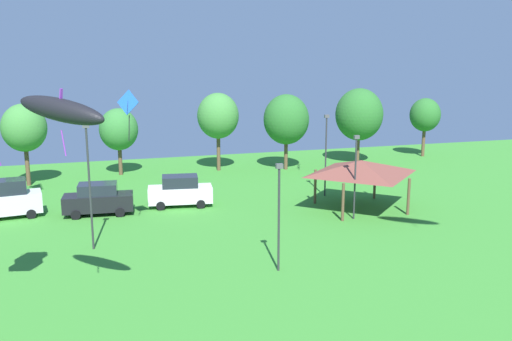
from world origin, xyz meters
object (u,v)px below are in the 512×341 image
(treeline_tree_1, at_px, (24,128))
(treeline_tree_2, at_px, (119,130))
(parked_car_rightmost_in_row, at_px, (180,191))
(treeline_tree_3, at_px, (218,116))
(kite_flying_4, at_px, (128,105))
(parked_car_third_from_left, at_px, (98,199))
(kite_flying_0, at_px, (61,110))
(light_post_3, at_px, (326,151))
(light_post_2, at_px, (279,211))
(park_pavilion, at_px, (361,167))
(parked_car_second_from_left, at_px, (9,199))
(treeline_tree_6, at_px, (425,115))
(treeline_tree_4, at_px, (286,120))
(treeline_tree_5, at_px, (359,115))
(light_post_0, at_px, (355,172))
(light_post_1, at_px, (89,181))

(treeline_tree_1, height_order, treeline_tree_2, treeline_tree_1)
(parked_car_rightmost_in_row, relative_size, treeline_tree_2, 0.78)
(treeline_tree_2, distance_m, treeline_tree_3, 9.38)
(kite_flying_4, height_order, parked_car_third_from_left, kite_flying_4)
(kite_flying_0, height_order, treeline_tree_3, kite_flying_0)
(parked_car_third_from_left, distance_m, light_post_3, 17.51)
(treeline_tree_1, bearing_deg, light_post_2, -59.74)
(kite_flying_4, relative_size, treeline_tree_2, 0.47)
(parked_car_third_from_left, bearing_deg, kite_flying_0, -89.26)
(park_pavilion, bearing_deg, light_post_3, 101.40)
(kite_flying_0, relative_size, treeline_tree_2, 0.58)
(light_post_2, height_order, treeline_tree_2, treeline_tree_2)
(light_post_3, bearing_deg, parked_car_rightmost_in_row, 178.34)
(kite_flying_0, distance_m, parked_car_second_from_left, 19.98)
(treeline_tree_1, xyz_separation_m, treeline_tree_6, (40.80, 2.40, -0.36))
(kite_flying_4, bearing_deg, light_post_2, -47.47)
(parked_car_third_from_left, distance_m, treeline_tree_4, 21.47)
(parked_car_third_from_left, relative_size, treeline_tree_1, 0.69)
(parked_car_second_from_left, bearing_deg, parked_car_rightmost_in_row, -10.27)
(parked_car_rightmost_in_row, bearing_deg, light_post_3, 5.96)
(treeline_tree_5, bearing_deg, treeline_tree_6, 9.25)
(treeline_tree_2, bearing_deg, kite_flying_4, -90.93)
(light_post_0, distance_m, light_post_3, 6.44)
(kite_flying_4, height_order, treeline_tree_6, kite_flying_4)
(kite_flying_0, relative_size, park_pavilion, 0.56)
(parked_car_rightmost_in_row, distance_m, light_post_1, 10.40)
(kite_flying_0, xyz_separation_m, light_post_3, (18.53, 17.05, -5.21))
(light_post_3, relative_size, treeline_tree_2, 1.04)
(park_pavilion, height_order, treeline_tree_1, treeline_tree_1)
(treeline_tree_1, relative_size, treeline_tree_3, 0.93)
(parked_car_third_from_left, distance_m, light_post_0, 17.85)
(parked_car_second_from_left, distance_m, light_post_3, 23.29)
(parked_car_rightmost_in_row, xyz_separation_m, treeline_tree_5, (20.49, 11.46, 3.93))
(kite_flying_4, xyz_separation_m, light_post_3, (15.39, 6.27, -4.47))
(kite_flying_4, distance_m, treeline_tree_1, 18.96)
(park_pavilion, height_order, treeline_tree_6, treeline_tree_6)
(kite_flying_0, height_order, light_post_2, kite_flying_0)
(parked_car_rightmost_in_row, xyz_separation_m, park_pavilion, (12.34, -4.58, 1.95))
(parked_car_third_from_left, relative_size, light_post_2, 0.86)
(light_post_3, xyz_separation_m, treeline_tree_2, (-15.08, 13.00, 0.64))
(treeline_tree_4, height_order, treeline_tree_5, treeline_tree_5)
(kite_flying_4, bearing_deg, parked_car_rightmost_in_row, 59.46)
(parked_car_rightmost_in_row, bearing_deg, treeline_tree_4, 48.52)
(light_post_0, bearing_deg, treeline_tree_1, 142.21)
(treeline_tree_2, distance_m, treeline_tree_5, 24.13)
(parked_car_third_from_left, bearing_deg, treeline_tree_1, 121.75)
(kite_flying_4, distance_m, light_post_2, 11.06)
(light_post_0, relative_size, treeline_tree_4, 0.78)
(light_post_3, relative_size, treeline_tree_6, 1.00)
(light_post_2, bearing_deg, treeline_tree_5, 55.12)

